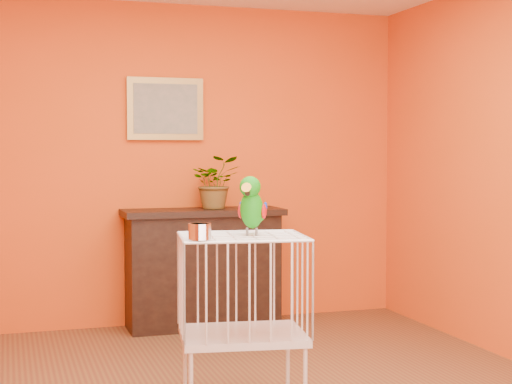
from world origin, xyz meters
name	(u,v)px	position (x,y,z in m)	size (l,w,h in m)	color
room_shell	(245,119)	(0.00, 0.00, 1.58)	(4.50, 4.50, 4.50)	#E65115
console_cabinet	(203,268)	(0.26, 2.03, 0.48)	(1.28, 0.46, 0.95)	black
potted_plant	(217,188)	(0.37, 1.99, 1.11)	(0.38, 0.42, 0.33)	#26722D
framed_picture	(165,109)	(0.00, 2.22, 1.75)	(0.62, 0.04, 0.50)	#A6833B
birdcage	(242,326)	(-0.08, -0.19, 0.51)	(0.70, 0.58, 0.98)	beige
feed_cup	(200,231)	(-0.34, -0.36, 1.02)	(0.11, 0.11, 0.08)	silver
parrot	(252,205)	(-0.03, -0.22, 1.13)	(0.20, 0.26, 0.31)	#59544C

